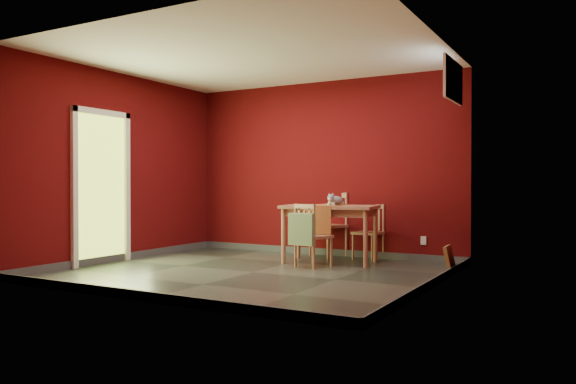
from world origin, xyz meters
The scene contains 13 objects.
ground centered at (0.00, 0.00, 0.00)m, with size 4.50×4.50×0.00m, color #2D342D.
room_shell centered at (0.00, 0.00, 0.05)m, with size 4.50×4.50×4.50m.
doorway centered at (-2.23, -0.40, 1.12)m, with size 0.06×1.01×2.13m.
window centered at (2.23, 1.00, 2.35)m, with size 0.05×0.90×0.50m.
outlet_plate centered at (1.60, 1.99, 0.30)m, with size 0.08×0.01×0.12m, color silver.
dining_table centered at (0.47, 1.26, 0.71)m, with size 1.39×0.93×0.81m.
table_runner centered at (0.47, 1.13, 0.75)m, with size 0.47×0.81×0.38m.
chair_far_left centered at (0.18, 1.92, 0.50)m, with size 0.59×0.59×0.98m.
chair_far_right centered at (0.82, 1.90, 0.41)m, with size 0.43×0.43×0.81m.
chair_near centered at (0.44, 0.74, 0.43)m, with size 0.49×0.49×0.84m.
tote_bag centered at (0.40, 0.54, 0.52)m, with size 0.35×0.20×0.48m.
cat centered at (0.55, 1.29, 0.90)m, with size 0.19×0.36×0.18m, color slate, non-canonical shape.
picture_frame centered at (2.19, 1.04, 0.17)m, with size 0.14×0.36×0.35m.
Camera 1 is at (3.79, -5.90, 1.10)m, focal length 35.00 mm.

